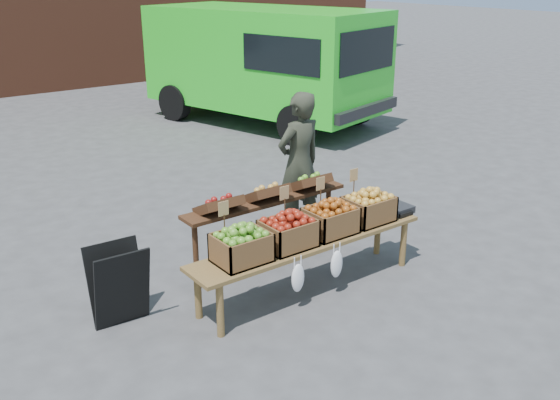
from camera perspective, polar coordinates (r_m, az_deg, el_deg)
ground at (r=6.85m, az=10.99°, el=-7.46°), size 80.00×80.00×0.00m
delivery_van at (r=13.39m, az=-1.49°, el=12.09°), size 3.71×5.76×2.38m
vendor at (r=7.71m, az=1.77°, el=3.38°), size 0.67×0.46×1.78m
chalkboard_sign at (r=6.04m, az=-14.51°, el=-7.54°), size 0.54×0.31×0.79m
back_table at (r=6.89m, az=-1.24°, el=-2.09°), size 2.10×0.44×1.04m
display_bench at (r=6.48m, az=2.67°, el=-5.94°), size 2.70×0.56×0.57m
crate_golden_apples at (r=5.85m, az=-3.54°, el=-4.38°), size 0.50×0.40×0.28m
crate_russet_pears at (r=6.14m, az=0.75°, el=-3.08°), size 0.50×0.40×0.28m
crate_red_apples at (r=6.46m, az=4.62°, el=-1.90°), size 0.50×0.40×0.28m
crate_green_apples at (r=6.82m, az=8.10°, el=-0.82°), size 0.50×0.40×0.28m
weighing_scale at (r=7.14m, az=10.49°, el=-0.81°), size 0.34×0.30×0.08m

